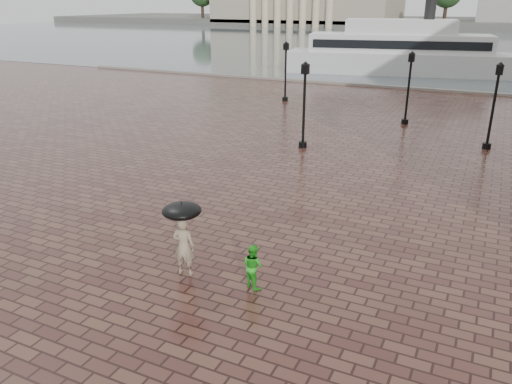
% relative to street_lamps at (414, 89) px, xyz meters
% --- Properties ---
extents(ground, '(300.00, 300.00, 0.00)m').
position_rel_street_lamps_xyz_m(ground, '(1.60, -17.60, -2.33)').
color(ground, '#3B1F1B').
rests_on(ground, ground).
extents(harbour_water, '(240.00, 240.00, 0.00)m').
position_rel_street_lamps_xyz_m(harbour_water, '(1.60, 74.40, -2.33)').
color(harbour_water, '#4B575B').
rests_on(harbour_water, ground).
extents(quay_edge, '(80.00, 0.60, 0.30)m').
position_rel_street_lamps_xyz_m(quay_edge, '(1.60, 14.40, -2.33)').
color(quay_edge, slate).
rests_on(quay_edge, ground).
extents(far_shore, '(300.00, 60.00, 2.00)m').
position_rel_street_lamps_xyz_m(far_shore, '(1.60, 142.40, -1.33)').
color(far_shore, '#4C4C47').
rests_on(far_shore, ground).
extents(street_lamps, '(21.44, 14.44, 4.40)m').
position_rel_street_lamps_xyz_m(street_lamps, '(0.00, 0.00, 0.00)').
color(street_lamps, black).
rests_on(street_lamps, ground).
extents(adult_pedestrian, '(0.72, 0.55, 1.76)m').
position_rel_street_lamps_xyz_m(adult_pedestrian, '(-2.74, -21.69, -1.44)').
color(adult_pedestrian, gray).
rests_on(adult_pedestrian, ground).
extents(child_pedestrian, '(0.76, 0.68, 1.27)m').
position_rel_street_lamps_xyz_m(child_pedestrian, '(-0.67, -21.45, -1.69)').
color(child_pedestrian, green).
rests_on(child_pedestrian, ground).
extents(ferry_near, '(24.01, 9.90, 7.66)m').
position_rel_street_lamps_xyz_m(ferry_near, '(-5.56, 24.42, -0.02)').
color(ferry_near, silver).
rests_on(ferry_near, ground).
extents(umbrella, '(1.10, 1.10, 1.16)m').
position_rel_street_lamps_xyz_m(umbrella, '(-2.74, -21.69, -0.33)').
color(umbrella, black).
rests_on(umbrella, ground).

